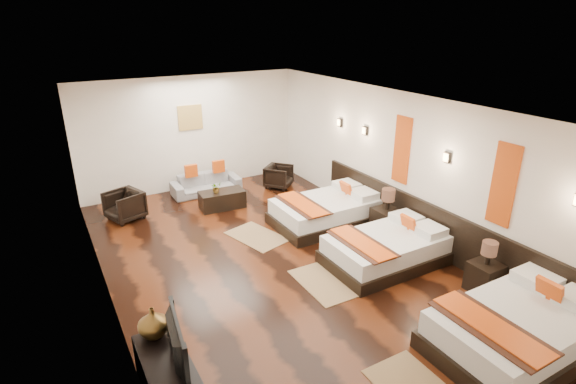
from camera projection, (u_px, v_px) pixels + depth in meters
floor at (286, 271)px, 7.66m from camera, size 5.50×9.50×0.01m
ceiling at (286, 109)px, 6.64m from camera, size 5.50×9.50×0.01m
back_wall at (191, 133)px, 10.99m from camera, size 5.50×0.01×2.80m
left_wall at (105, 235)px, 5.88m from camera, size 0.01×9.50×2.80m
right_wall at (412, 169)px, 8.42m from camera, size 0.01×9.50×2.80m
headboard_panel at (437, 231)px, 8.10m from camera, size 0.08×6.60×0.90m
bed_near at (519, 329)px, 5.79m from camera, size 2.31×1.45×0.88m
bed_mid at (387, 248)px, 7.85m from camera, size 2.10×1.32×0.80m
bed_far at (327, 211)px, 9.36m from camera, size 2.18×1.37×0.83m
nightstand_a at (485, 274)px, 7.02m from camera, size 0.44×0.44×0.87m
nightstand_b at (386, 218)px, 8.88m from camera, size 0.49×0.49×0.96m
jute_mat_mid at (325, 282)px, 7.34m from camera, size 0.76×1.21×0.01m
jute_mat_far at (257, 236)px, 8.87m from camera, size 1.05×1.36×0.01m
tv at (170, 343)px, 4.77m from camera, size 0.25×0.96×0.55m
figurine at (153, 322)px, 5.23m from camera, size 0.45×0.45×0.38m
sofa at (206, 184)px, 10.99m from camera, size 1.67×0.67×0.49m
armchair_left at (124, 206)px, 9.53m from camera, size 0.88×0.87×0.63m
armchair_right at (279, 176)px, 11.35m from camera, size 0.88×0.88×0.57m
coffee_table at (222, 199)px, 10.16m from camera, size 1.03×0.57×0.40m
table_plant at (216, 187)px, 9.96m from camera, size 0.27×0.25×0.25m
orange_panel_a at (503, 185)px, 6.77m from camera, size 0.04×0.40×1.30m
orange_panel_b at (402, 150)px, 8.54m from camera, size 0.04×0.40×1.30m
sconce_mid at (447, 157)px, 7.59m from camera, size 0.07×0.12×0.18m
sconce_far at (365, 131)px, 9.36m from camera, size 0.07×0.12×0.18m
sconce_lounge at (340, 122)px, 10.09m from camera, size 0.07×0.12×0.18m
gold_artwork at (190, 117)px, 10.83m from camera, size 0.60×0.04×0.60m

